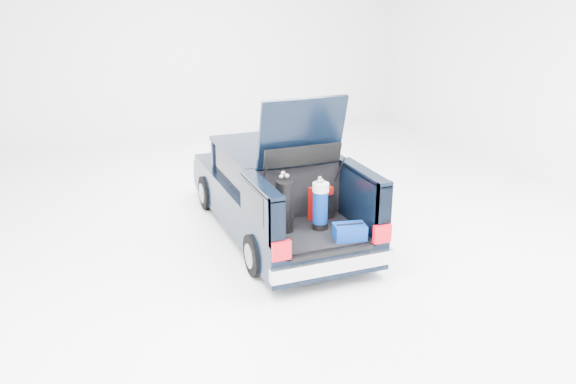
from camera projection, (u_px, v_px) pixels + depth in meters
name	position (u px, v px, depth m)	size (l,w,h in m)	color
ground	(277.00, 231.00, 10.21)	(14.00, 14.00, 0.00)	white
car	(275.00, 192.00, 10.08)	(1.87, 4.65, 2.47)	black
red_suitcase	(321.00, 204.00, 9.05)	(0.36, 0.29, 0.53)	#700503
black_golf_bag	(284.00, 206.00, 8.55)	(0.35, 0.40, 0.89)	black
blue_golf_bag	(320.00, 205.00, 8.69)	(0.24, 0.24, 0.78)	black
blue_duffel	(350.00, 232.00, 8.43)	(0.49, 0.36, 0.23)	navy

